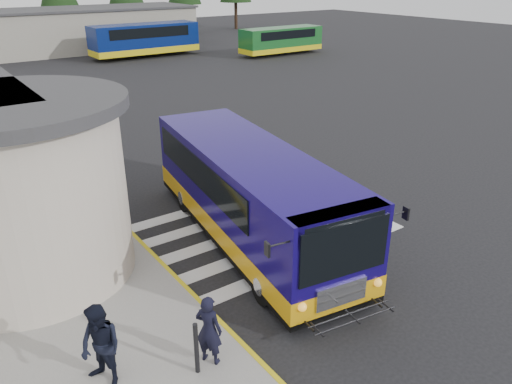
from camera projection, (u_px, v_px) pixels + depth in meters
ground at (256, 216)px, 17.12m from camera, size 140.00×140.00×0.00m
curb_strip at (100, 203)px, 17.93m from camera, size 0.12×34.00×0.16m
crosswalk at (258, 229)px, 16.26m from camera, size 8.00×5.35×0.01m
depot_building at (65, 30)px, 50.71m from camera, size 26.40×8.40×4.20m
transit_bus at (251, 198)px, 15.16m from camera, size 4.61×10.58×2.91m
pedestrian_a at (209, 330)px, 10.26m from camera, size 0.64×0.71×1.62m
pedestrian_b at (101, 347)px, 9.65m from camera, size 0.99×1.09×1.83m
bollard at (196, 348)px, 10.05m from camera, size 0.10×0.10×1.21m
far_bus_a at (145, 39)px, 47.61m from camera, size 10.31×3.04×2.65m
far_bus_b at (281, 39)px, 49.10m from camera, size 8.65×2.48×2.23m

